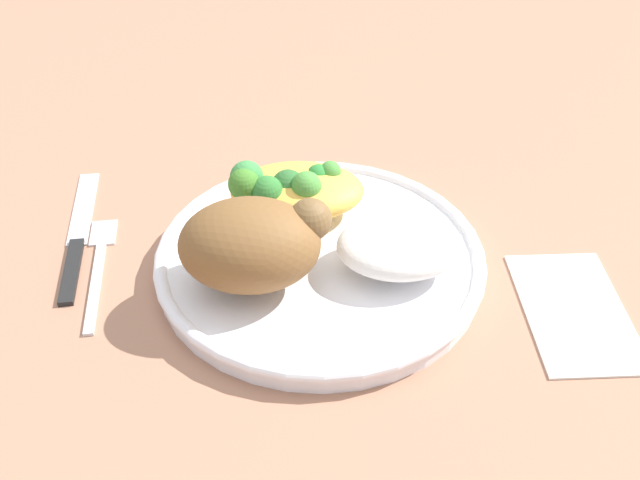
# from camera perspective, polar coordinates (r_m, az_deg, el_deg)

# --- Properties ---
(ground_plane) EXTENTS (2.00, 2.00, 0.00)m
(ground_plane) POSITION_cam_1_polar(r_m,az_deg,el_deg) (0.63, 0.00, -2.23)
(ground_plane) COLOR #A37056
(plate) EXTENTS (0.27, 0.27, 0.02)m
(plate) POSITION_cam_1_polar(r_m,az_deg,el_deg) (0.62, 0.00, -1.44)
(plate) COLOR white
(plate) RESTS_ON ground_plane
(roasted_chicken) EXTENTS (0.12, 0.08, 0.07)m
(roasted_chicken) POSITION_cam_1_polar(r_m,az_deg,el_deg) (0.57, -5.03, -0.25)
(roasted_chicken) COLOR brown
(roasted_chicken) RESTS_ON plate
(rice_pile) EXTENTS (0.10, 0.08, 0.03)m
(rice_pile) POSITION_cam_1_polar(r_m,az_deg,el_deg) (0.60, 5.88, -0.49)
(rice_pile) COLOR white
(rice_pile) RESTS_ON plate
(mac_cheese_with_broccoli) EXTENTS (0.12, 0.08, 0.04)m
(mac_cheese_with_broccoli) POSITION_cam_1_polar(r_m,az_deg,el_deg) (0.65, -2.18, 3.86)
(mac_cheese_with_broccoli) COLOR #F3B545
(mac_cheese_with_broccoli) RESTS_ON plate
(fork) EXTENTS (0.03, 0.14, 0.01)m
(fork) POSITION_cam_1_polar(r_m,az_deg,el_deg) (0.66, -16.25, -1.77)
(fork) COLOR silver
(fork) RESTS_ON ground_plane
(knife) EXTENTS (0.04, 0.19, 0.01)m
(knife) POSITION_cam_1_polar(r_m,az_deg,el_deg) (0.68, -17.81, -0.30)
(knife) COLOR black
(knife) RESTS_ON ground_plane
(napkin) EXTENTS (0.08, 0.14, 0.00)m
(napkin) POSITION_cam_1_polar(r_m,az_deg,el_deg) (0.62, 18.52, -4.99)
(napkin) COLOR white
(napkin) RESTS_ON ground_plane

